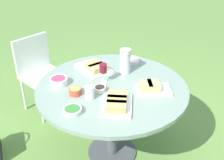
{
  "coord_description": "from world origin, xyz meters",
  "views": [
    {
      "loc": [
        1.94,
        -0.75,
        2.03
      ],
      "look_at": [
        0.0,
        0.0,
        0.84
      ],
      "focal_mm": 45.0,
      "sensor_mm": 36.0,
      "label": 1
    }
  ],
  "objects_px": {
    "dining_table": "(112,96)",
    "water_pitcher": "(125,61)",
    "wine_glass": "(103,69)",
    "chair_near_left": "(39,69)"
  },
  "relations": [
    {
      "from": "dining_table",
      "to": "water_pitcher",
      "type": "relative_size",
      "value": 5.58
    },
    {
      "from": "dining_table",
      "to": "wine_glass",
      "type": "bearing_deg",
      "value": -149.29
    },
    {
      "from": "chair_near_left",
      "to": "water_pitcher",
      "type": "relative_size",
      "value": 3.77
    },
    {
      "from": "chair_near_left",
      "to": "water_pitcher",
      "type": "height_order",
      "value": "water_pitcher"
    },
    {
      "from": "dining_table",
      "to": "water_pitcher",
      "type": "distance_m",
      "value": 0.36
    },
    {
      "from": "chair_near_left",
      "to": "wine_glass",
      "type": "height_order",
      "value": "wine_glass"
    },
    {
      "from": "wine_glass",
      "to": "chair_near_left",
      "type": "bearing_deg",
      "value": -155.0
    },
    {
      "from": "dining_table",
      "to": "wine_glass",
      "type": "distance_m",
      "value": 0.26
    },
    {
      "from": "dining_table",
      "to": "wine_glass",
      "type": "relative_size",
      "value": 7.23
    },
    {
      "from": "dining_table",
      "to": "wine_glass",
      "type": "xyz_separation_m",
      "value": [
        -0.08,
        -0.05,
        0.24
      ]
    }
  ]
}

